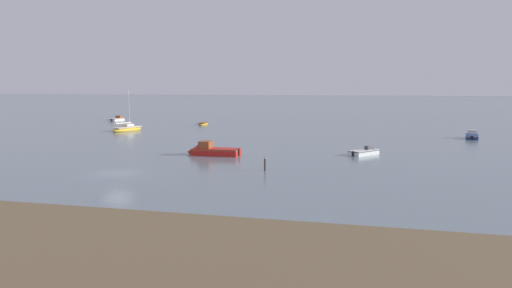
# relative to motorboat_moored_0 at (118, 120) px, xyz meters

# --- Properties ---
(ground_plane) EXTENTS (800.00, 800.00, 0.00)m
(ground_plane) POSITION_rel_motorboat_moored_0_xyz_m (36.34, -63.05, -0.27)
(ground_plane) COLOR slate
(mudflat_shore) EXTENTS (364.48, 18.49, 0.16)m
(mudflat_shore) POSITION_rel_motorboat_moored_0_xyz_m (43.82, -84.81, -0.19)
(mudflat_shore) COLOR brown
(mudflat_shore) RESTS_ON ground
(motorboat_moored_0) EXTENTS (1.96, 4.89, 1.81)m
(motorboat_moored_0) POSITION_rel_motorboat_moored_0_xyz_m (0.00, 0.00, 0.00)
(motorboat_moored_0) COLOR white
(motorboat_moored_0) RESTS_ON ground
(rowboat_moored_1) EXTENTS (1.82, 4.57, 0.71)m
(rowboat_moored_1) POSITION_rel_motorboat_moored_0_xyz_m (23.91, -6.78, -0.08)
(rowboat_moored_1) COLOR gold
(rowboat_moored_1) RESTS_ON ground
(motorboat_moored_1) EXTENTS (4.03, 4.67, 1.59)m
(motorboat_moored_1) POSITION_rel_motorboat_moored_0_xyz_m (58.86, -44.03, -0.06)
(motorboat_moored_1) COLOR white
(motorboat_moored_1) RESTS_ON ground
(motorboat_moored_2) EXTENTS (2.54, 5.29, 1.93)m
(motorboat_moored_2) POSITION_rel_motorboat_moored_0_xyz_m (74.36, -21.31, 0.02)
(motorboat_moored_2) COLOR navy
(motorboat_moored_2) RESTS_ON ground
(sailboat_moored_0) EXTENTS (3.95, 7.27, 7.78)m
(sailboat_moored_0) POSITION_rel_motorboat_moored_0_xyz_m (15.34, -23.49, 0.06)
(sailboat_moored_0) COLOR gold
(sailboat_moored_0) RESTS_ON ground
(motorboat_moored_4) EXTENTS (6.62, 2.36, 2.48)m
(motorboat_moored_4) POSITION_rel_motorboat_moored_0_xyz_m (40.41, -49.24, 0.10)
(motorboat_moored_4) COLOR red
(motorboat_moored_4) RESTS_ON ground
(mooring_post_near) EXTENTS (0.22, 0.22, 1.44)m
(mooring_post_near) POSITION_rel_motorboat_moored_0_xyz_m (49.48, -58.19, 0.35)
(mooring_post_near) COLOR #3B3323
(mooring_post_near) RESTS_ON ground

